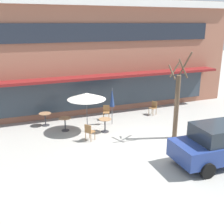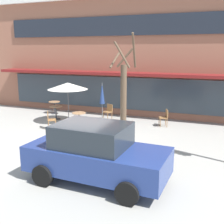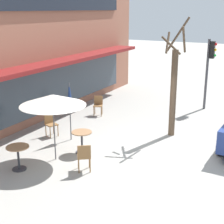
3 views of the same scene
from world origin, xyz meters
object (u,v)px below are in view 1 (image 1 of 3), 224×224
Objects in this scene: cafe_table_streetside at (45,117)px; cafe_chair_2 at (89,131)px; patio_umbrella_green_folded at (112,98)px; cafe_chair_0 at (106,111)px; patio_umbrella_cream_folded at (87,96)px; street_tree at (177,103)px; cafe_table_near_wall at (65,122)px; parked_sedan at (220,144)px; cafe_chair_1 at (153,107)px; cafe_table_by_tree at (105,123)px.

cafe_chair_2 reaches higher than cafe_table_streetside.
patio_umbrella_green_folded is 2.47× the size of cafe_chair_0.
street_tree is at bearing -33.48° from patio_umbrella_cream_folded.
patio_umbrella_cream_folded is at bearing -25.91° from cafe_table_near_wall.
street_tree is (2.27, -4.13, 1.40)m from cafe_chair_0.
parked_sedan is (5.27, -6.24, 0.36)m from cafe_table_near_wall.
cafe_table_streetside is 0.85× the size of cafe_chair_0.
cafe_chair_1 reaches higher than cafe_table_near_wall.
cafe_table_near_wall is 1.00× the size of cafe_table_by_tree.
street_tree is (-0.17, 3.06, 1.04)m from parked_sedan.
cafe_chair_1 is at bearing -4.81° from cafe_chair_0.
patio_umbrella_green_folded is at bearing -168.32° from cafe_chair_1.
patio_umbrella_green_folded is at bearing 125.30° from street_tree.
cafe_table_streetside is 3.68m from cafe_table_by_tree.
street_tree is (3.11, -2.16, 1.41)m from cafe_table_by_tree.
cafe_chair_2 is (-0.30, -1.31, -1.50)m from patio_umbrella_cream_folded.
cafe_table_near_wall is 0.17× the size of street_tree.
cafe_chair_0 is at bearing 175.19° from cafe_chair_1.
cafe_chair_0 is 0.20× the size of street_tree.
cafe_chair_1 is (4.92, 1.22, -1.50)m from patio_umbrella_cream_folded.
patio_umbrella_cream_folded is at bearing 126.07° from parked_sedan.
cafe_chair_0 is at bearing 90.68° from patio_umbrella_green_folded.
patio_umbrella_cream_folded reaches higher than parked_sedan.
cafe_table_streetside is at bearing 175.33° from cafe_chair_0.
cafe_table_near_wall is 1.00× the size of cafe_table_streetside.
cafe_chair_1 is 5.81m from cafe_chair_2.
cafe_table_by_tree is at bearing -112.95° from cafe_chair_0.
patio_umbrella_cream_folded is at bearing -41.71° from cafe_table_streetside.
cafe_table_streetside is at bearing 125.51° from cafe_table_near_wall.
cafe_table_streetside is 4.09m from patio_umbrella_green_folded.
street_tree is at bearing -31.91° from cafe_table_near_wall.
cafe_chair_1 is (6.94, -0.58, 0.01)m from cafe_table_streetside.
patio_umbrella_cream_folded is 7.13m from parked_sedan.
patio_umbrella_green_folded reaches higher than parked_sedan.
cafe_chair_0 is (-0.01, 0.93, -1.10)m from patio_umbrella_green_folded.
patio_umbrella_cream_folded is (-1.72, -0.56, 0.39)m from patio_umbrella_green_folded.
cafe_table_by_tree is 0.17× the size of street_tree.
cafe_table_by_tree is at bearing -157.25° from cafe_chair_1.
cafe_table_by_tree is 0.18× the size of parked_sedan.
street_tree is at bearing -54.70° from patio_umbrella_green_folded.
patio_umbrella_green_folded reaches higher than cafe_chair_0.
parked_sedan reaches higher than cafe_chair_1.
cafe_chair_1 is 1.00× the size of cafe_chair_2.
street_tree reaches higher than cafe_chair_0.
patio_umbrella_cream_folded is 2.47× the size of cafe_chair_0.
patio_umbrella_green_folded is at bearing 111.21° from parked_sedan.
patio_umbrella_cream_folded is at bearing 151.54° from cafe_table_by_tree.
cafe_chair_2 is at bearing -144.68° from cafe_table_by_tree.
cafe_table_streetside is 3.10m from patio_umbrella_cream_folded.
cafe_chair_1 is 6.97m from parked_sedan.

